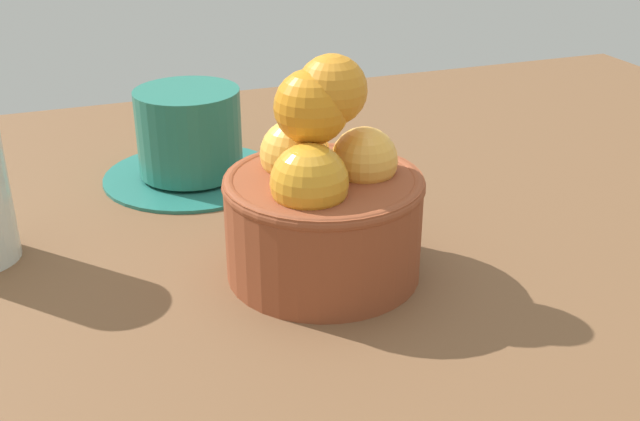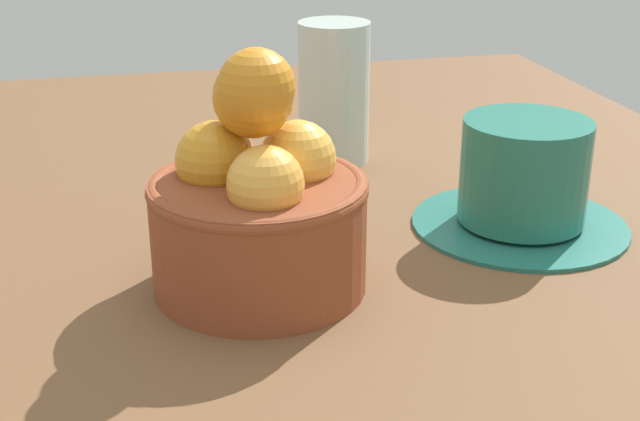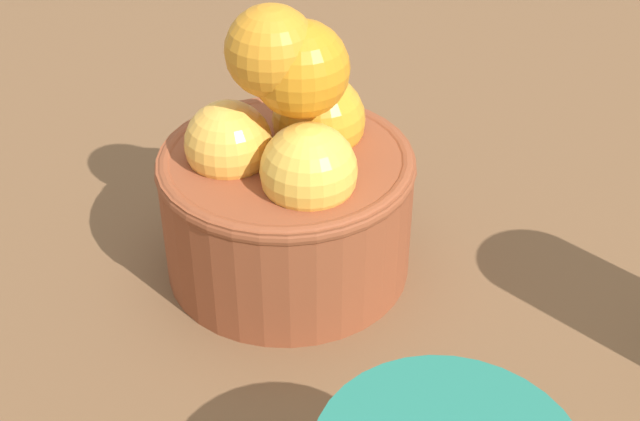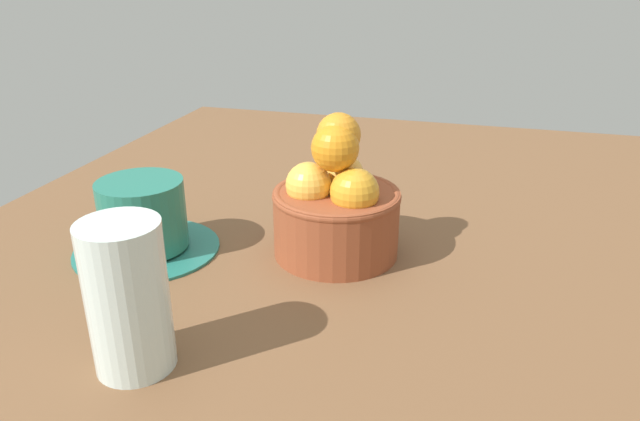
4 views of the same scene
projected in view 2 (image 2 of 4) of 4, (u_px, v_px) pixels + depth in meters
ground_plane at (261, 307)px, 55.47cm from camera, size 116.17×87.96×3.01cm
terracotta_bowl at (258, 205)px, 52.88cm from camera, size 13.27×13.27×15.01cm
coffee_cup at (523, 181)px, 62.14cm from camera, size 15.36×15.36×7.91cm
water_glass at (334, 93)px, 74.86cm from camera, size 6.06×6.06×11.93cm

